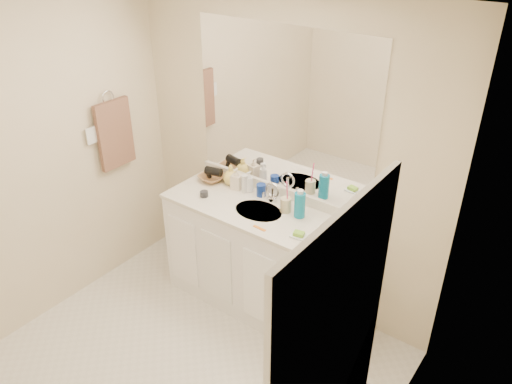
{
  "coord_description": "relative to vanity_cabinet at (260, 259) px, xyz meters",
  "views": [
    {
      "loc": [
        1.85,
        -1.51,
        2.79
      ],
      "look_at": [
        0.0,
        0.97,
        1.05
      ],
      "focal_mm": 35.0,
      "sensor_mm": 36.0,
      "label": 1
    }
  ],
  "objects": [
    {
      "name": "towel_ring",
      "position": [
        -1.27,
        -0.25,
        1.12
      ],
      "size": [
        0.01,
        0.11,
        0.11
      ],
      "primitive_type": "torus",
      "rotation": [
        0.0,
        1.57,
        0.0
      ],
      "color": "silver",
      "rests_on": "wall_left"
    },
    {
      "name": "extra_white_bottle",
      "position": [
        -0.25,
        0.14,
        0.53
      ],
      "size": [
        0.06,
        0.06,
        0.15
      ],
      "primitive_type": "cylinder",
      "rotation": [
        0.0,
        0.0,
        0.42
      ],
      "color": "silver",
      "rests_on": "countertop"
    },
    {
      "name": "ceiling",
      "position": [
        0.0,
        -1.02,
        1.97
      ],
      "size": [
        2.6,
        2.6,
        0.02
      ],
      "primitive_type": "cube",
      "color": "white",
      "rests_on": "wall_back"
    },
    {
      "name": "wicker_basket",
      "position": [
        -0.58,
        0.13,
        0.48
      ],
      "size": [
        0.23,
        0.23,
        0.05
      ],
      "primitive_type": "imported",
      "rotation": [
        0.0,
        0.0,
        -0.1
      ],
      "color": "#96673C",
      "rests_on": "countertop"
    },
    {
      "name": "mouthwash_bottle",
      "position": [
        0.28,
        0.09,
        0.55
      ],
      "size": [
        0.09,
        0.09,
        0.19
      ],
      "primitive_type": "cylinder",
      "rotation": [
        0.0,
        0.0,
        0.21
      ],
      "color": "#0D7AA3",
      "rests_on": "countertop"
    },
    {
      "name": "wall_back",
      "position": [
        0.0,
        0.28,
        0.77
      ],
      "size": [
        2.6,
        0.02,
        2.4
      ],
      "primitive_type": "cube",
      "color": "beige",
      "rests_on": "floor"
    },
    {
      "name": "hand_towel",
      "position": [
        -1.25,
        -0.25,
        0.82
      ],
      "size": [
        0.04,
        0.32,
        0.55
      ],
      "primitive_type": "cube",
      "color": "brown",
      "rests_on": "towel_ring"
    },
    {
      "name": "tan_cup",
      "position": [
        0.16,
        0.09,
        0.51
      ],
      "size": [
        0.09,
        0.09,
        0.11
      ],
      "primitive_type": "cylinder",
      "rotation": [
        0.0,
        0.0,
        0.1
      ],
      "color": "#C5B78A",
      "rests_on": "countertop"
    },
    {
      "name": "blue_mug",
      "position": [
        -0.12,
        0.17,
        0.5
      ],
      "size": [
        0.09,
        0.09,
        0.1
      ],
      "primitive_type": "cylinder",
      "rotation": [
        0.0,
        0.0,
        0.3
      ],
      "color": "navy",
      "rests_on": "countertop"
    },
    {
      "name": "wall_left",
      "position": [
        -1.3,
        -1.02,
        0.77
      ],
      "size": [
        0.02,
        2.6,
        2.4
      ],
      "primitive_type": "cube",
      "color": "beige",
      "rests_on": "floor"
    },
    {
      "name": "soap_bottle_yellow",
      "position": [
        -0.42,
        0.18,
        0.54
      ],
      "size": [
        0.15,
        0.15,
        0.16
      ],
      "primitive_type": "imported",
      "rotation": [
        0.0,
        0.0,
        0.23
      ],
      "color": "#EACF5B",
      "rests_on": "countertop"
    },
    {
      "name": "soap_bottle_cream",
      "position": [
        -0.34,
        0.15,
        0.54
      ],
      "size": [
        0.09,
        0.1,
        0.17
      ],
      "primitive_type": "imported",
      "rotation": [
        0.0,
        0.0,
        0.24
      ],
      "color": "beige",
      "rests_on": "countertop"
    },
    {
      "name": "floor",
      "position": [
        0.0,
        -1.02,
        -0.42
      ],
      "size": [
        2.6,
        2.6,
        0.0
      ],
      "primitive_type": "cube",
      "color": "silver",
      "rests_on": "ground"
    },
    {
      "name": "switch_plate",
      "position": [
        -1.27,
        -0.45,
        0.88
      ],
      "size": [
        0.01,
        0.08,
        0.13
      ],
      "primitive_type": "cube",
      "color": "white",
      "rests_on": "wall_left"
    },
    {
      "name": "wall_right",
      "position": [
        1.3,
        -1.02,
        0.77
      ],
      "size": [
        0.02,
        2.6,
        2.4
      ],
      "primitive_type": "cube",
      "color": "beige",
      "rests_on": "floor"
    },
    {
      "name": "vanity_cabinet",
      "position": [
        0.0,
        0.0,
        0.0
      ],
      "size": [
        1.5,
        0.55,
        0.85
      ],
      "primitive_type": "cube",
      "color": "white",
      "rests_on": "floor"
    },
    {
      "name": "hair_dryer",
      "position": [
        -0.56,
        0.13,
        0.54
      ],
      "size": [
        0.15,
        0.09,
        0.07
      ],
      "primitive_type": "cylinder",
      "rotation": [
        0.0,
        1.57,
        0.21
      ],
      "color": "black",
      "rests_on": "wicker_basket"
    },
    {
      "name": "backsplash",
      "position": [
        0.0,
        0.26,
        0.5
      ],
      "size": [
        1.52,
        0.03,
        0.08
      ],
      "primitive_type": "cube",
      "color": "silver",
      "rests_on": "countertop"
    },
    {
      "name": "faucet",
      "position": [
        0.0,
        0.16,
        0.51
      ],
      "size": [
        0.02,
        0.02,
        0.11
      ],
      "primitive_type": "cylinder",
      "color": "silver",
      "rests_on": "countertop"
    },
    {
      "name": "orange_comb",
      "position": [
        0.15,
        -0.21,
        0.46
      ],
      "size": [
        0.11,
        0.03,
        0.0
      ],
      "primitive_type": "cube",
      "rotation": [
        0.0,
        0.0,
        -0.07
      ],
      "color": "orange",
      "rests_on": "countertop"
    },
    {
      "name": "soap_dish",
      "position": [
        0.42,
        -0.13,
        0.46
      ],
      "size": [
        0.11,
        0.09,
        0.01
      ],
      "primitive_type": "cube",
      "rotation": [
        0.0,
        0.0,
        0.1
      ],
      "color": "silver",
      "rests_on": "countertop"
    },
    {
      "name": "dark_jar",
      "position": [
        -0.46,
        -0.1,
        0.48
      ],
      "size": [
        0.08,
        0.08,
        0.04
      ],
      "primitive_type": "cylinder",
      "rotation": [
        0.0,
        0.0,
        -0.34
      ],
      "color": "#27282D",
      "rests_on": "countertop"
    },
    {
      "name": "sink_basin",
      "position": [
        0.0,
        -0.02,
        0.44
      ],
      "size": [
        0.37,
        0.37,
        0.02
      ],
      "primitive_type": "cylinder",
      "color": "beige",
      "rests_on": "countertop"
    },
    {
      "name": "clear_pump_bottle",
      "position": [
        0.62,
        0.2,
        0.53
      ],
      "size": [
        0.07,
        0.07,
        0.16
      ],
      "primitive_type": "cylinder",
      "rotation": [
        0.0,
        0.0,
        -0.13
      ],
      "color": "white",
      "rests_on": "countertop"
    },
    {
      "name": "toothbrush",
      "position": [
        0.17,
        0.09,
        0.6
      ],
      "size": [
        0.02,
        0.04,
        0.21
      ],
      "primitive_type": "cylinder",
      "rotation": [
        0.14,
        0.0,
        0.14
      ],
      "color": "#F03F7C",
      "rests_on": "tan_cup"
    },
    {
      "name": "green_soap",
      "position": [
        0.42,
        -0.13,
        0.48
      ],
      "size": [
        0.08,
        0.07,
        0.03
      ],
      "primitive_type": "cube",
      "rotation": [
        0.0,
        0.0,
        0.22
      ],
      "color": "#79BA2D",
      "rests_on": "soap_dish"
    },
    {
      "name": "mirror",
      "position": [
        0.0,
        0.27,
        1.14
      ],
      "size": [
        1.48,
        0.01,
        1.2
      ],
      "primitive_type": "cube",
      "color": "white",
      "rests_on": "wall_back"
    },
    {
      "name": "soap_bottle_white",
      "position": [
        -0.23,
        0.17,
        0.54
      ],
      "size": [
        0.08,
        0.08,
        0.17
      ],
      "primitive_type": "imported",
      "rotation": [
        0.0,
        0.0,
        -0.22
      ],
      "color": "white",
      "rests_on": "countertop"
    },
    {
      "name": "countertop",
      "position": [
        0.0,
        0.0,
        0.44
      ],
      "size": [
        1.52,
        0.57,
        0.03
      ],
      "primitive_type": "cube",
      "color": "silver",
      "rests_on": "vanity_cabinet"
    }
  ]
}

